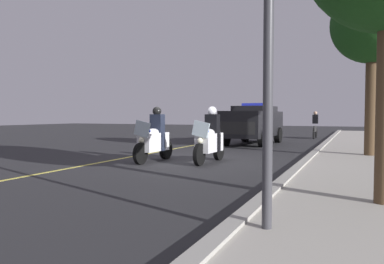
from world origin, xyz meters
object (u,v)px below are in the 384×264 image
object	(u,v)px
cyclist_background	(315,125)
tree_mid_block	(373,25)
police_motorcycle_lead_right	(210,140)
police_motorcycle_lead_left	(154,139)
police_suv	(253,123)

from	to	relation	value
cyclist_background	tree_mid_block	distance (m)	11.20
tree_mid_block	police_motorcycle_lead_right	bearing A→B (deg)	-53.36
police_motorcycle_lead_left	police_motorcycle_lead_right	size ratio (longest dim) A/B	1.00
police_motorcycle_lead_right	police_suv	world-z (taller)	police_suv
police_suv	cyclist_background	world-z (taller)	police_suv
police_motorcycle_lead_right	cyclist_background	distance (m)	13.70
tree_mid_block	police_motorcycle_lead_left	bearing A→B (deg)	-58.47
police_motorcycle_lead_left	police_suv	distance (m)	8.23
police_motorcycle_lead_left	tree_mid_block	distance (m)	8.18
police_motorcycle_lead_left	tree_mid_block	bearing A→B (deg)	121.53
police_motorcycle_lead_left	cyclist_background	distance (m)	14.45
police_motorcycle_lead_right	police_suv	xyz separation A→B (m)	(-7.71, -0.65, 0.37)
police_motorcycle_lead_left	police_motorcycle_lead_right	bearing A→B (deg)	104.87
police_motorcycle_lead_right	police_motorcycle_lead_left	bearing A→B (deg)	-75.13
police_motorcycle_lead_right	police_suv	bearing A→B (deg)	-175.18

